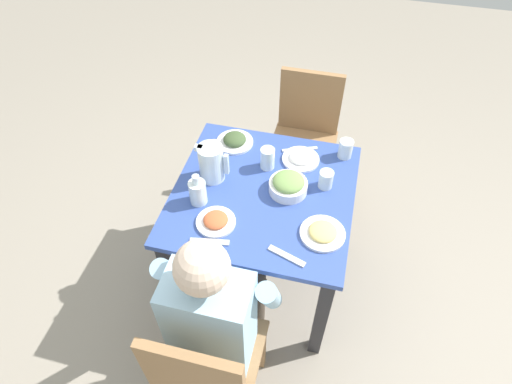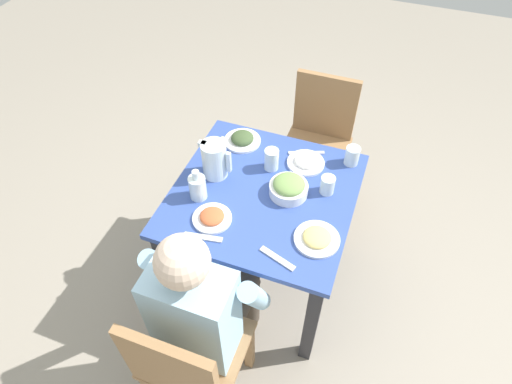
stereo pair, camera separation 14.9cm
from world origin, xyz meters
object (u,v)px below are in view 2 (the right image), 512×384
Objects in this scene: plate_yoghurt at (306,162)px; plate_dolmas at (242,139)px; plate_fries at (317,238)px; water_glass_center at (272,159)px; salad_bowl at (289,187)px; water_glass_far_left at (352,156)px; oil_carafe at (198,188)px; diner_near at (205,302)px; water_pitcher at (215,160)px; plate_rice_curry at (212,217)px; dining_table at (263,210)px; water_glass_far_right at (327,185)px; chair_near at (187,362)px; chair_far at (319,136)px.

plate_dolmas is at bearing 172.56° from plate_yoghurt.
plate_fries is 0.48m from water_glass_center.
water_glass_far_left is at bearing 52.63° from salad_bowl.
oil_carafe is at bearing 174.67° from plate_fries.
diner_near is 0.67m from water_pitcher.
plate_rice_curry is (-0.27, -0.27, -0.03)m from salad_bowl.
water_glass_center is (0.21, -0.13, 0.04)m from plate_dolmas.
dining_table is at bearing -53.06° from plate_dolmas.
water_pitcher is at bearing -150.89° from water_glass_center.
salad_bowl is 0.42m from oil_carafe.
water_glass_far_right is at bearing 7.57° from water_pitcher.
dining_table is 5.15× the size of oil_carafe.
plate_fries reaches higher than dining_table.
diner_near reaches higher than water_glass_center.
plate_rice_curry is at bearing -69.57° from water_pitcher.
plate_rice_curry is at bearing -124.64° from dining_table.
water_glass_far_left is (0.40, 1.11, 0.30)m from chair_near.
plate_rice_curry is at bearing -131.45° from water_glass_far_left.
plate_yoghurt is (0.02, 0.22, -0.03)m from salad_bowl.
water_glass_center is at bearing 49.31° from oil_carafe.
diner_near reaches higher than salad_bowl.
plate_fries is at bearing -42.32° from plate_dolmas.
diner_near is 11.74× the size of water_glass_far_left.
chair_far reaches higher than water_glass_far_left.
chair_near and chair_far have the same top height.
chair_far reaches higher than plate_rice_curry.
chair_far is 0.58m from plate_yoghurt.
chair_near is at bearing -75.46° from water_pitcher.
water_glass_far_left is 1.07× the size of water_glass_far_right.
water_pitcher is at bearing 158.97° from plate_fries.
oil_carafe is (-0.22, 0.44, 0.16)m from diner_near.
plate_rice_curry is 0.94× the size of plate_yoghurt.
water_pitcher is (-0.21, 0.60, 0.20)m from diner_near.
water_glass_far_left is 0.78m from oil_carafe.
salad_bowl is at bearing -95.88° from plate_yoghurt.
water_glass_far_right is at bearing 23.68° from salad_bowl.
chair_near reaches higher than plate_rice_curry.
chair_far is (0.14, 1.54, 0.00)m from chair_near.
water_glass_center is (0.03, 0.74, 0.16)m from diner_near.
salad_bowl is at bearing 16.67° from dining_table.
water_glass_far_right is (0.28, 0.11, 0.18)m from dining_table.
water_glass_far_right is (-0.07, -0.23, -0.00)m from water_glass_far_left.
oil_carafe is (-0.39, -0.16, 0.01)m from salad_bowl.
dining_table is 4.51× the size of plate_yoghurt.
diner_near reaches higher than chair_near.
oil_carafe is at bearing -142.98° from water_glass_far_left.
water_pitcher reaches higher than water_glass_center.
water_pitcher reaches higher than oil_carafe.
salad_bowl is (0.16, 0.60, 0.15)m from diner_near.
plate_dolmas is at bearing 101.28° from diner_near.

